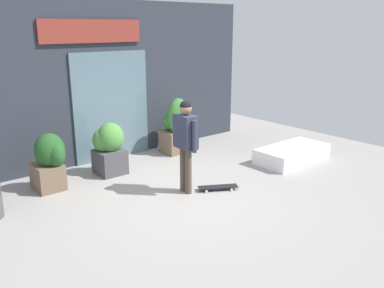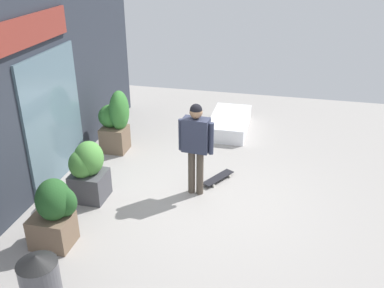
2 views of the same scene
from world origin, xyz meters
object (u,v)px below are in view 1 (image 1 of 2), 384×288
object	(u,v)px
skateboarder	(186,137)
planter_box_left	(109,147)
skateboard	(218,187)
planter_box_mid	(175,126)
planter_box_right	(50,160)

from	to	relation	value
skateboarder	planter_box_left	bearing A→B (deg)	112.73
skateboard	planter_box_mid	bearing A→B (deg)	100.52
skateboarder	planter_box_mid	world-z (taller)	skateboarder
skateboarder	planter_box_left	size ratio (longest dim) A/B	1.59
skateboarder	planter_box_left	xyz separation A→B (m)	(-0.61, 1.85, -0.51)
skateboard	planter_box_left	world-z (taller)	planter_box_left
skateboard	planter_box_mid	world-z (taller)	planter_box_mid
planter_box_left	skateboarder	bearing A→B (deg)	-71.82
skateboarder	planter_box_mid	size ratio (longest dim) A/B	1.27
skateboard	planter_box_left	xyz separation A→B (m)	(-1.14, 2.18, 0.52)
skateboarder	planter_box_right	size ratio (longest dim) A/B	1.58
planter_box_right	skateboarder	bearing A→B (deg)	-42.86
planter_box_mid	planter_box_left	bearing A→B (deg)	-172.12
planter_box_left	planter_box_right	distance (m)	1.30
skateboarder	planter_box_right	bearing A→B (deg)	141.68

